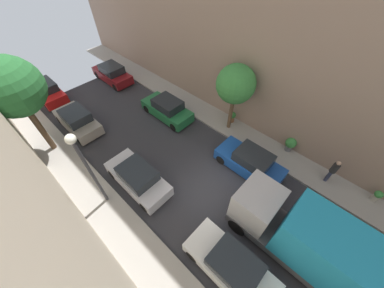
{
  "coord_description": "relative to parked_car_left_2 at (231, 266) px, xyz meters",
  "views": [
    {
      "loc": [
        -5.54,
        -3.6,
        11.22
      ],
      "look_at": [
        1.49,
        3.0,
        0.5
      ],
      "focal_mm": 20.07,
      "sensor_mm": 36.0,
      "label": 1
    }
  ],
  "objects": [
    {
      "name": "parked_car_left_4",
      "position": [
        0.0,
        13.87,
        0.0
      ],
      "size": [
        1.78,
        4.2,
        1.57
      ],
      "color": "gray",
      "rests_on": "ground"
    },
    {
      "name": "street_tree_0",
      "position": [
        -2.26,
        13.19,
        4.14
      ],
      "size": [
        3.27,
        3.27,
        6.38
      ],
      "color": "brown",
      "rests_on": "sidewalk_left"
    },
    {
      "name": "parked_car_left_3",
      "position": [
        0.0,
        6.63,
        0.0
      ],
      "size": [
        1.78,
        4.2,
        1.57
      ],
      "color": "silver",
      "rests_on": "ground"
    },
    {
      "name": "sidewalk_right",
      "position": [
        7.7,
        3.28,
        -0.64
      ],
      "size": [
        2.0,
        44.0,
        0.15
      ],
      "primitive_type": "cube",
      "color": "gray",
      "rests_on": "ground"
    },
    {
      "name": "parked_car_right_1",
      "position": [
        5.4,
        2.52,
        0.0
      ],
      "size": [
        1.78,
        4.2,
        1.57
      ],
      "color": "#194799",
      "rests_on": "ground"
    },
    {
      "name": "parked_car_right_2",
      "position": [
        5.4,
        10.04,
        0.0
      ],
      "size": [
        1.78,
        4.2,
        1.57
      ],
      "color": "#1E6638",
      "rests_on": "ground"
    },
    {
      "name": "lamp_post",
      "position": [
        -1.9,
        7.11,
        2.86
      ],
      "size": [
        0.44,
        0.44,
        5.16
      ],
      "color": "#333338",
      "rests_on": "sidewalk_left"
    },
    {
      "name": "potted_plant_1",
      "position": [
        8.2,
        5.88,
        -0.07
      ],
      "size": [
        0.49,
        0.49,
        0.87
      ],
      "color": "brown",
      "rests_on": "sidewalk_right"
    },
    {
      "name": "potted_plant_0",
      "position": [
        8.48,
        1.41,
        0.02
      ],
      "size": [
        0.69,
        0.69,
        1.02
      ],
      "color": "slate",
      "rests_on": "sidewalk_right"
    },
    {
      "name": "parked_car_left_5",
      "position": [
        0.0,
        19.26,
        0.0
      ],
      "size": [
        1.78,
        4.2,
        1.57
      ],
      "color": "red",
      "rests_on": "ground"
    },
    {
      "name": "pedestrian",
      "position": [
        7.87,
        -1.37,
        0.35
      ],
      "size": [
        0.4,
        0.36,
        1.72
      ],
      "color": "#2D334C",
      "rests_on": "sidewalk_right"
    },
    {
      "name": "street_tree_1",
      "position": [
        7.56,
        5.7,
        3.04
      ],
      "size": [
        2.51,
        2.51,
        4.89
      ],
      "color": "brown",
      "rests_on": "sidewalk_right"
    },
    {
      "name": "ground",
      "position": [
        2.7,
        3.28,
        -0.72
      ],
      "size": [
        32.0,
        32.0,
        0.0
      ],
      "primitive_type": "plane",
      "color": "#2D2D33"
    },
    {
      "name": "parked_car_left_2",
      "position": [
        0.0,
        0.0,
        0.0
      ],
      "size": [
        1.78,
        4.2,
        1.57
      ],
      "color": "white",
      "rests_on": "ground"
    },
    {
      "name": "delivery_truck",
      "position": [
        2.7,
        -1.95,
        1.07
      ],
      "size": [
        2.26,
        6.6,
        3.38
      ],
      "color": "#4C4C51",
      "rests_on": "ground"
    },
    {
      "name": "potted_plant_5",
      "position": [
        -2.87,
        19.12,
        -0.16
      ],
      "size": [
        0.55,
        0.55,
        0.8
      ],
      "color": "brown",
      "rests_on": "sidewalk_left"
    },
    {
      "name": "parked_car_right_3",
      "position": [
        5.4,
        17.63,
        0.0
      ],
      "size": [
        1.78,
        4.2,
        1.57
      ],
      "color": "maroon",
      "rests_on": "ground"
    },
    {
      "name": "potted_plant_2",
      "position": [
        8.31,
        -3.8,
        -0.13
      ],
      "size": [
        0.41,
        0.41,
        0.79
      ],
      "color": "#B2A899",
      "rests_on": "sidewalk_right"
    },
    {
      "name": "sidewalk_left",
      "position": [
        -2.3,
        3.28,
        -0.64
      ],
      "size": [
        2.0,
        44.0,
        0.15
      ],
      "primitive_type": "cube",
      "color": "gray",
      "rests_on": "ground"
    }
  ]
}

